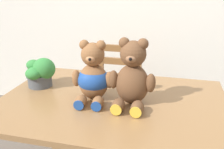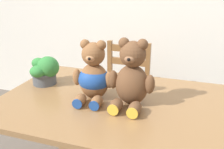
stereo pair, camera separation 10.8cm
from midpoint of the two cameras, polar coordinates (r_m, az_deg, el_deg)
The scene contains 5 objects.
dining_table at distance 1.49m, azimuth -2.12°, elevation -9.37°, with size 1.29×0.90×0.75m.
wooden_chair_behind at distance 2.27m, azimuth -0.28°, elevation -3.83°, with size 0.40×0.40×0.89m.
teddy_bear_left at distance 1.41m, azimuth -6.56°, elevation -0.55°, with size 0.24×0.26×0.34m.
teddy_bear_right at distance 1.34m, azimuth 2.31°, elevation -0.59°, with size 0.26×0.25×0.37m.
potted_plant at distance 1.67m, azimuth -17.87°, elevation 0.41°, with size 0.20×0.20×0.19m.
Camera 1 is at (0.31, -0.80, 1.39)m, focal length 40.00 mm.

